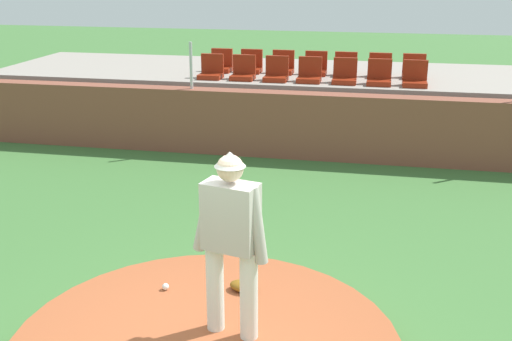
% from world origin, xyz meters
% --- Properties ---
extents(pitcher, '(0.77, 0.37, 1.80)m').
position_xyz_m(pitcher, '(0.21, 0.21, 1.32)').
color(pitcher, white).
rests_on(pitcher, pitchers_mound).
extents(baseball, '(0.07, 0.07, 0.07)m').
position_xyz_m(baseball, '(-0.68, 0.86, 0.31)').
color(baseball, white).
rests_on(baseball, pitchers_mound).
extents(fielding_glove, '(0.34, 0.26, 0.11)m').
position_xyz_m(fielding_glove, '(0.14, 1.00, 0.33)').
color(fielding_glove, brown).
rests_on(fielding_glove, pitchers_mound).
extents(brick_barrier, '(16.47, 0.40, 1.27)m').
position_xyz_m(brick_barrier, '(0.00, 6.83, 0.64)').
color(brick_barrier, brown).
rests_on(brick_barrier, ground_plane).
extents(fence_post_left, '(0.06, 0.06, 0.90)m').
position_xyz_m(fence_post_left, '(-2.18, 6.83, 1.72)').
color(fence_post_left, silver).
rests_on(fence_post_left, brick_barrier).
extents(bleacher_platform, '(14.48, 3.62, 1.28)m').
position_xyz_m(bleacher_platform, '(0.00, 9.24, 0.64)').
color(bleacher_platform, gray).
rests_on(bleacher_platform, ground_plane).
extents(stadium_chair_0, '(0.48, 0.44, 0.50)m').
position_xyz_m(stadium_chair_0, '(-2.10, 7.98, 1.44)').
color(stadium_chair_0, maroon).
rests_on(stadium_chair_0, bleacher_platform).
extents(stadium_chair_1, '(0.48, 0.44, 0.50)m').
position_xyz_m(stadium_chair_1, '(-1.40, 7.98, 1.44)').
color(stadium_chair_1, maroon).
rests_on(stadium_chair_1, bleacher_platform).
extents(stadium_chair_2, '(0.48, 0.44, 0.50)m').
position_xyz_m(stadium_chair_2, '(-0.70, 7.97, 1.44)').
color(stadium_chair_2, maroon).
rests_on(stadium_chair_2, bleacher_platform).
extents(stadium_chair_3, '(0.48, 0.44, 0.50)m').
position_xyz_m(stadium_chair_3, '(-0.01, 7.98, 1.44)').
color(stadium_chair_3, maroon).
rests_on(stadium_chair_3, bleacher_platform).
extents(stadium_chair_4, '(0.48, 0.44, 0.50)m').
position_xyz_m(stadium_chair_4, '(0.71, 7.97, 1.44)').
color(stadium_chair_4, maroon).
rests_on(stadium_chair_4, bleacher_platform).
extents(stadium_chair_5, '(0.48, 0.44, 0.50)m').
position_xyz_m(stadium_chair_5, '(1.40, 7.95, 1.44)').
color(stadium_chair_5, maroon).
rests_on(stadium_chair_5, bleacher_platform).
extents(stadium_chair_6, '(0.48, 0.44, 0.50)m').
position_xyz_m(stadium_chair_6, '(2.10, 7.94, 1.44)').
color(stadium_chair_6, maroon).
rests_on(stadium_chair_6, bleacher_platform).
extents(stadium_chair_7, '(0.48, 0.44, 0.50)m').
position_xyz_m(stadium_chair_7, '(-2.11, 8.85, 1.44)').
color(stadium_chair_7, maroon).
rests_on(stadium_chair_7, bleacher_platform).
extents(stadium_chair_8, '(0.48, 0.44, 0.50)m').
position_xyz_m(stadium_chair_8, '(-1.43, 8.87, 1.44)').
color(stadium_chair_8, maroon).
rests_on(stadium_chair_8, bleacher_platform).
extents(stadium_chair_9, '(0.48, 0.44, 0.50)m').
position_xyz_m(stadium_chair_9, '(-0.71, 8.88, 1.44)').
color(stadium_chair_9, maroon).
rests_on(stadium_chair_9, bleacher_platform).
extents(stadium_chair_10, '(0.48, 0.44, 0.50)m').
position_xyz_m(stadium_chair_10, '(0.02, 8.86, 1.44)').
color(stadium_chair_10, maroon).
rests_on(stadium_chair_10, bleacher_platform).
extents(stadium_chair_11, '(0.48, 0.44, 0.50)m').
position_xyz_m(stadium_chair_11, '(0.67, 8.85, 1.44)').
color(stadium_chair_11, maroon).
rests_on(stadium_chair_11, bleacher_platform).
extents(stadium_chair_12, '(0.48, 0.44, 0.50)m').
position_xyz_m(stadium_chair_12, '(1.40, 8.84, 1.44)').
color(stadium_chair_12, maroon).
rests_on(stadium_chair_12, bleacher_platform).
extents(stadium_chair_13, '(0.48, 0.44, 0.50)m').
position_xyz_m(stadium_chair_13, '(2.11, 8.85, 1.44)').
color(stadium_chair_13, maroon).
rests_on(stadium_chair_13, bleacher_platform).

